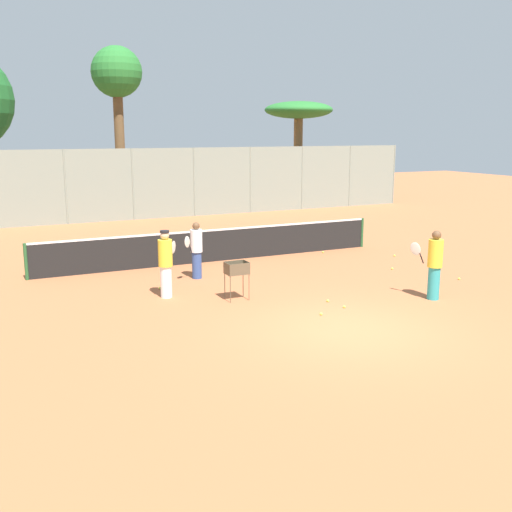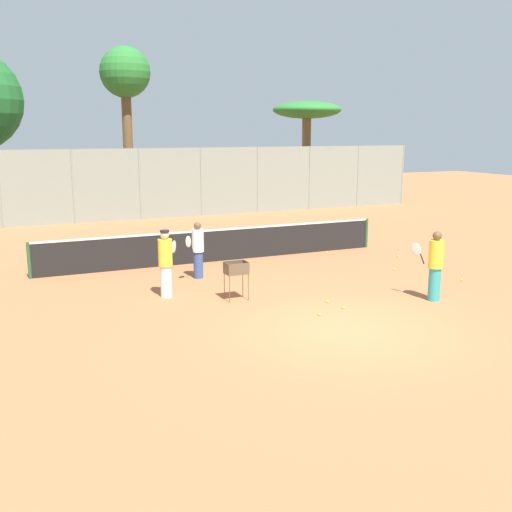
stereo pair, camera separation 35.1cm
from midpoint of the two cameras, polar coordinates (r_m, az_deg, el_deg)
name	(u,v)px [view 1 (the left image)]	position (r m, az deg, el deg)	size (l,w,h in m)	color
ground_plane	(349,330)	(13.09, 8.07, -6.97)	(80.00, 80.00, 0.00)	#B7663D
tennis_net	(215,245)	(19.59, -4.42, 1.09)	(11.73, 0.10, 1.07)	#26592D
back_fence	(133,184)	(29.37, -11.98, 6.68)	(31.13, 0.08, 3.40)	gray
tree_1	(117,78)	(33.89, -13.41, 16.12)	(2.68, 2.68, 8.61)	brown
tree_2	(299,114)	(36.46, 3.79, 13.35)	(4.03, 4.03, 5.93)	brown
player_white_outfit	(166,263)	(15.40, -9.24, -0.66)	(0.67, 0.75, 1.74)	white
player_red_cap	(434,264)	(15.63, 16.02, -0.76)	(0.50, 0.87, 1.77)	teal
player_yellow_shirt	(196,250)	(17.30, -6.28, 0.60)	(0.72, 0.66, 1.64)	#334C8C
ball_cart	(237,271)	(15.02, -2.52, -1.47)	(0.56, 0.41, 0.98)	brown
tennis_ball_0	(344,307)	(14.61, 7.73, -4.81)	(0.07, 0.07, 0.07)	#D1E54C
tennis_ball_1	(321,314)	(14.00, 5.49, -5.51)	(0.07, 0.07, 0.07)	#D1E54C
tennis_ball_2	(160,288)	(16.41, -9.75, -3.03)	(0.07, 0.07, 0.07)	#D1E54C
tennis_ball_3	(328,301)	(15.07, 6.19, -4.26)	(0.07, 0.07, 0.07)	#D1E54C
tennis_ball_4	(459,279)	(18.11, 18.25, -2.06)	(0.07, 0.07, 0.07)	#D1E54C
tennis_ball_5	(392,269)	(18.89, 12.33, -1.18)	(0.07, 0.07, 0.07)	#D1E54C
tennis_ball_6	(323,252)	(21.09, 5.93, 0.38)	(0.07, 0.07, 0.07)	#D1E54C
tennis_ball_7	(394,255)	(20.91, 12.58, 0.05)	(0.07, 0.07, 0.07)	#D1E54C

